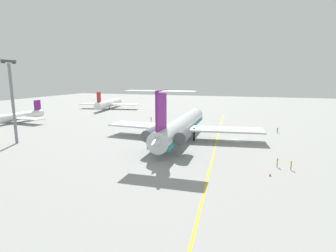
# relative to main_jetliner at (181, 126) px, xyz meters

# --- Properties ---
(ground) EXTENTS (338.88, 338.88, 0.00)m
(ground) POSITION_rel_main_jetliner_xyz_m (4.21, -13.86, -3.88)
(ground) COLOR gray
(main_jetliner) EXTENTS (48.74, 43.35, 14.21)m
(main_jetliner) POSITION_rel_main_jetliner_xyz_m (0.00, 0.00, 0.00)
(main_jetliner) COLOR silver
(main_jetliner) RESTS_ON ground
(airliner_mid_left) EXTENTS (25.34, 25.05, 7.57)m
(airliner_mid_left) POSITION_rel_main_jetliner_xyz_m (7.31, 65.87, -1.65)
(airliner_mid_left) COLOR white
(airliner_mid_left) RESTS_ON ground
(airliner_mid_right) EXTENTS (32.17, 31.95, 9.62)m
(airliner_mid_right) POSITION_rel_main_jetliner_xyz_m (59.02, 55.74, -1.04)
(airliner_mid_right) COLOR white
(airliner_mid_right) RESTS_ON ground
(ground_crew_near_nose) EXTENTS (0.42, 0.26, 1.65)m
(ground_crew_near_nose) POSITION_rel_main_jetliner_xyz_m (-16.88, -25.46, -2.83)
(ground_crew_near_nose) COLOR black
(ground_crew_near_nose) RESTS_ON ground
(ground_crew_near_tail) EXTENTS (0.28, 0.44, 1.74)m
(ground_crew_near_tail) POSITION_rel_main_jetliner_xyz_m (25.75, 18.70, -2.77)
(ground_crew_near_tail) COLOR black
(ground_crew_near_tail) RESTS_ON ground
(ground_crew_portside) EXTENTS (0.45, 0.29, 1.79)m
(ground_crew_portside) POSITION_rel_main_jetliner_xyz_m (-15.94, -23.17, -2.74)
(ground_crew_portside) COLOR black
(ground_crew_portside) RESTS_ON ground
(ground_crew_starboard) EXTENTS (0.27, 0.42, 1.68)m
(ground_crew_starboard) POSITION_rel_main_jetliner_xyz_m (18.13, -25.63, -2.81)
(ground_crew_starboard) COLOR black
(ground_crew_starboard) RESTS_ON ground
(safety_cone_nose) EXTENTS (0.40, 0.40, 0.55)m
(safety_cone_nose) POSITION_rel_main_jetliner_xyz_m (-21.29, -21.70, -3.60)
(safety_cone_nose) COLOR #EA590F
(safety_cone_nose) RESTS_ON ground
(taxiway_centreline) EXTENTS (103.79, 8.65, 0.01)m
(taxiway_centreline) POSITION_rel_main_jetliner_xyz_m (1.37, -9.50, -3.87)
(taxiway_centreline) COLOR gold
(taxiway_centreline) RESTS_ON ground
(light_mast) EXTENTS (4.00, 0.70, 20.85)m
(light_mast) POSITION_rel_main_jetliner_xyz_m (-16.53, 39.07, 7.73)
(light_mast) COLOR slate
(light_mast) RESTS_ON ground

